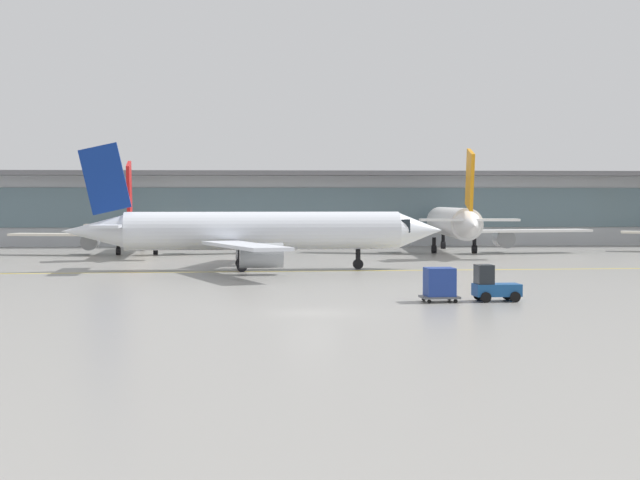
# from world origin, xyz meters

# --- Properties ---
(ground_plane) EXTENTS (400.00, 400.00, 0.00)m
(ground_plane) POSITION_xyz_m (0.00, 0.00, 0.00)
(ground_plane) COLOR gray
(taxiway_centreline_stripe) EXTENTS (109.78, 7.68, 0.01)m
(taxiway_centreline_stripe) POSITION_xyz_m (-2.83, 29.35, 0.00)
(taxiway_centreline_stripe) COLOR yellow
(taxiway_centreline_stripe) RESTS_ON ground_plane
(terminal_concourse) EXTENTS (179.45, 11.00, 9.60)m
(terminal_concourse) POSITION_xyz_m (0.00, 77.99, 4.92)
(terminal_concourse) COLOR #B2B7BC
(terminal_concourse) RESTS_ON ground_plane
(gate_airplane_1) EXTENTS (27.07, 29.18, 9.66)m
(gate_airplane_1) POSITION_xyz_m (-16.72, 56.17, 2.90)
(gate_airplane_1) COLOR silver
(gate_airplane_1) RESTS_ON ground_plane
(gate_airplane_2) EXTENTS (30.72, 33.08, 10.96)m
(gate_airplane_2) POSITION_xyz_m (18.03, 57.82, 3.29)
(gate_airplane_2) COLOR white
(gate_airplane_2) RESTS_ON ground_plane
(taxiing_regional_jet) EXTENTS (31.81, 29.52, 10.53)m
(taxiing_regional_jet) POSITION_xyz_m (-3.24, 31.33, 3.16)
(taxiing_regional_jet) COLOR silver
(taxiing_regional_jet) RESTS_ON ground_plane
(baggage_tug) EXTENTS (2.69, 1.77, 2.10)m
(baggage_tug) POSITION_xyz_m (10.51, 5.34, 0.89)
(baggage_tug) COLOR #194C8C
(baggage_tug) RESTS_ON ground_plane
(cargo_dolly_lead) EXTENTS (2.20, 1.74, 1.94)m
(cargo_dolly_lead) POSITION_xyz_m (7.41, 5.13, 1.05)
(cargo_dolly_lead) COLOR #595B60
(cargo_dolly_lead) RESTS_ON ground_plane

